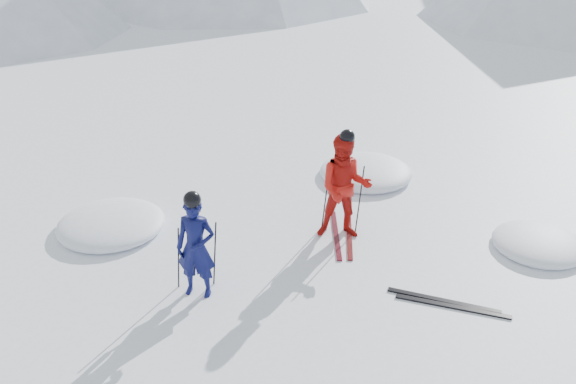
{
  "coord_description": "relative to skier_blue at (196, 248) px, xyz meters",
  "views": [
    {
      "loc": [
        -2.48,
        -8.51,
        5.68
      ],
      "look_at": [
        -2.06,
        0.5,
        1.1
      ],
      "focal_mm": 38.0,
      "sensor_mm": 36.0,
      "label": 1
    }
  ],
  "objects": [
    {
      "name": "ski_loose_b",
      "position": [
        3.82,
        -0.54,
        -0.81
      ],
      "size": [
        1.62,
        0.69,
        0.03
      ],
      "primitive_type": "cube",
      "rotation": [
        0.0,
        0.0,
        1.21
      ],
      "color": "black",
      "rests_on": "ground"
    },
    {
      "name": "ski_loose_a",
      "position": [
        3.72,
        -0.39,
        -0.81
      ],
      "size": [
        1.6,
        0.74,
        0.03
      ],
      "primitive_type": "cube",
      "rotation": [
        0.0,
        0.0,
        1.17
      ],
      "color": "black",
      "rests_on": "ground"
    },
    {
      "name": "pole_blue_right",
      "position": [
        0.25,
        0.25,
        -0.28
      ],
      "size": [
        0.11,
        0.07,
        1.1
      ],
      "primitive_type": "cylinder",
      "rotation": [
        -0.04,
        0.08,
        0.0
      ],
      "color": "black",
      "rests_on": "ground"
    },
    {
      "name": "skier_red",
      "position": [
        2.44,
        1.62,
        0.14
      ],
      "size": [
        0.99,
        0.8,
        1.93
      ],
      "primitive_type": "imported",
      "rotation": [
        0.0,
        0.0,
        -0.08
      ],
      "color": "#B5140E",
      "rests_on": "ground"
    },
    {
      "name": "snow_lumps",
      "position": [
        2.19,
        2.45,
        -0.83
      ],
      "size": [
        10.73,
        6.6,
        0.44
      ],
      "color": "white",
      "rests_on": "ground"
    },
    {
      "name": "ground",
      "position": [
        3.49,
        0.73,
        -0.83
      ],
      "size": [
        160.0,
        160.0,
        0.0
      ],
      "primitive_type": "plane",
      "color": "white",
      "rests_on": "ground"
    },
    {
      "name": "ski_worn_right",
      "position": [
        2.56,
        1.62,
        -0.81
      ],
      "size": [
        0.29,
        1.7,
        0.03
      ],
      "primitive_type": "cube",
      "rotation": [
        0.0,
        0.0,
        -0.12
      ],
      "color": "black",
      "rests_on": "ground"
    },
    {
      "name": "pole_blue_left",
      "position": [
        -0.3,
        0.15,
        -0.28
      ],
      "size": [
        0.11,
        0.08,
        1.1
      ],
      "primitive_type": "cylinder",
      "rotation": [
        0.05,
        0.08,
        0.0
      ],
      "color": "black",
      "rests_on": "ground"
    },
    {
      "name": "pole_red_left",
      "position": [
        2.14,
        1.87,
        -0.18
      ],
      "size": [
        0.13,
        0.1,
        1.28
      ],
      "primitive_type": "cylinder",
      "rotation": [
        0.06,
        0.08,
        0.0
      ],
      "color": "black",
      "rests_on": "ground"
    },
    {
      "name": "skier_blue",
      "position": [
        0.0,
        0.0,
        0.0
      ],
      "size": [
        0.68,
        0.52,
        1.65
      ],
      "primitive_type": "imported",
      "rotation": [
        0.0,
        0.0,
        -0.23
      ],
      "color": "#0B0E44",
      "rests_on": "ground"
    },
    {
      "name": "pole_red_right",
      "position": [
        2.74,
        1.77,
        -0.18
      ],
      "size": [
        0.13,
        0.09,
        1.28
      ],
      "primitive_type": "cylinder",
      "rotation": [
        -0.05,
        0.08,
        0.0
      ],
      "color": "black",
      "rests_on": "ground"
    },
    {
      "name": "ski_worn_left",
      "position": [
        2.32,
        1.62,
        -0.81
      ],
      "size": [
        0.17,
        1.7,
        0.03
      ],
      "primitive_type": "cube",
      "rotation": [
        0.0,
        0.0,
        -0.05
      ],
      "color": "black",
      "rests_on": "ground"
    }
  ]
}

